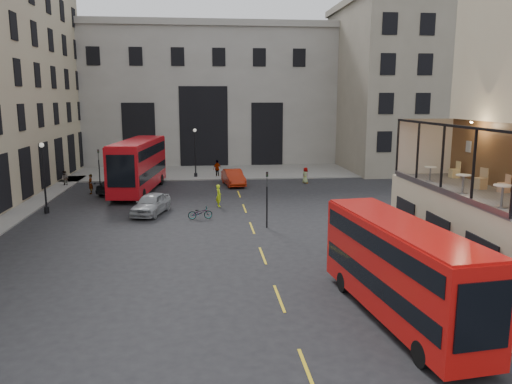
{
  "coord_description": "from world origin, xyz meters",
  "views": [
    {
      "loc": [
        -5.17,
        -20.19,
        8.57
      ],
      "look_at": [
        -2.04,
        9.11,
        3.0
      ],
      "focal_mm": 35.0,
      "sensor_mm": 36.0,
      "label": 1
    }
  ],
  "objects": [
    {
      "name": "cafe_table_far",
      "position": [
        5.78,
        2.68,
        5.06
      ],
      "size": [
        0.56,
        0.56,
        0.7
      ],
      "color": "silver",
      "rests_on": "cafe_floor"
    },
    {
      "name": "cafe_chair_b",
      "position": [
        7.58,
        -0.52,
        4.84
      ],
      "size": [
        0.38,
        0.38,
        0.77
      ],
      "color": "tan",
      "rests_on": "cafe_floor"
    },
    {
      "name": "pavement_far",
      "position": [
        -6.0,
        38.0,
        0.06
      ],
      "size": [
        40.0,
        12.0,
        0.12
      ],
      "primitive_type": "cube",
      "color": "slate",
      "rests_on": "ground"
    },
    {
      "name": "street_lamp_a",
      "position": [
        -17.0,
        18.0,
        2.39
      ],
      "size": [
        0.36,
        0.36,
        5.33
      ],
      "color": "black",
      "rests_on": "ground"
    },
    {
      "name": "cafe_table_mid",
      "position": [
        5.76,
        -0.46,
        5.12
      ],
      "size": [
        0.63,
        0.63,
        0.79
      ],
      "color": "silver",
      "rests_on": "cafe_floor"
    },
    {
      "name": "traffic_light_near",
      "position": [
        -1.0,
        12.0,
        2.42
      ],
      "size": [
        0.16,
        0.2,
        3.8
      ],
      "color": "black",
      "rests_on": "ground"
    },
    {
      "name": "cafe_chair_d",
      "position": [
        7.47,
        3.53,
        4.85
      ],
      "size": [
        0.42,
        0.42,
        0.83
      ],
      "color": "#D4B87A",
      "rests_on": "cafe_floor"
    },
    {
      "name": "traffic_light_far",
      "position": [
        -15.0,
        28.0,
        2.42
      ],
      "size": [
        0.16,
        0.2,
        3.8
      ],
      "color": "black",
      "rests_on": "ground"
    },
    {
      "name": "cafe_chair_c",
      "position": [
        7.04,
        0.42,
        4.88
      ],
      "size": [
        0.56,
        0.56,
        0.92
      ],
      "color": "tan",
      "rests_on": "cafe_floor"
    },
    {
      "name": "street_lamp_b",
      "position": [
        -6.0,
        34.0,
        2.39
      ],
      "size": [
        0.36,
        0.36,
        5.33
      ],
      "color": "black",
      "rests_on": "ground"
    },
    {
      "name": "bus_near",
      "position": [
        2.3,
        -2.52,
        2.19
      ],
      "size": [
        3.31,
        9.96,
        3.9
      ],
      "color": "red",
      "rests_on": "ground"
    },
    {
      "name": "pedestrian_b",
      "position": [
        -12.85,
        31.77,
        0.91
      ],
      "size": [
        1.19,
        1.36,
        1.82
      ],
      "primitive_type": "imported",
      "rotation": [
        0.0,
        0.0,
        1.02
      ],
      "color": "gray",
      "rests_on": "ground"
    },
    {
      "name": "bicycle",
      "position": [
        -5.46,
        14.93,
        0.46
      ],
      "size": [
        1.79,
        0.79,
        0.91
      ],
      "primitive_type": "imported",
      "rotation": [
        0.0,
        0.0,
        1.68
      ],
      "color": "gray",
      "rests_on": "ground"
    },
    {
      "name": "cyclist",
      "position": [
        -3.99,
        19.01,
        0.89
      ],
      "size": [
        0.56,
        0.73,
        1.78
      ],
      "primitive_type": "imported",
      "rotation": [
        0.0,
        0.0,
        1.8
      ],
      "color": "#D7FF1A",
      "rests_on": "ground"
    },
    {
      "name": "cafe_floor",
      "position": [
        6.5,
        0.0,
        4.55
      ],
      "size": [
        3.0,
        10.0,
        0.1
      ],
      "primitive_type": "cube",
      "color": "slate",
      "rests_on": "host_frontage"
    },
    {
      "name": "host_frontage",
      "position": [
        6.5,
        0.0,
        2.25
      ],
      "size": [
        3.0,
        11.0,
        4.5
      ],
      "primitive_type": "cube",
      "color": "tan",
      "rests_on": "ground"
    },
    {
      "name": "cafe_table_near",
      "position": [
        5.75,
        -3.28,
        5.16
      ],
      "size": [
        0.67,
        0.67,
        0.84
      ],
      "color": "white",
      "rests_on": "cafe_floor"
    },
    {
      "name": "pedestrian_d",
      "position": [
        5.18,
        29.19,
        0.81
      ],
      "size": [
        0.87,
        0.94,
        1.62
      ],
      "primitive_type": "imported",
      "rotation": [
        0.0,
        0.0,
        2.16
      ],
      "color": "gray",
      "rests_on": "ground"
    },
    {
      "name": "pedestrian_a",
      "position": [
        -18.66,
        29.71,
        0.78
      ],
      "size": [
        0.92,
        0.83,
        1.56
      ],
      "primitive_type": "imported",
      "rotation": [
        0.0,
        0.0,
        -0.38
      ],
      "color": "gray",
      "rests_on": "ground"
    },
    {
      "name": "pedestrian_c",
      "position": [
        -3.65,
        34.09,
        0.94
      ],
      "size": [
        1.16,
        1.04,
        1.89
      ],
      "primitive_type": "imported",
      "rotation": [
        0.0,
        0.0,
        3.8
      ],
      "color": "gray",
      "rests_on": "ground"
    },
    {
      "name": "ground",
      "position": [
        0.0,
        0.0,
        0.0
      ],
      "size": [
        140.0,
        140.0,
        0.0
      ],
      "primitive_type": "plane",
      "color": "black",
      "rests_on": "ground"
    },
    {
      "name": "car_a",
      "position": [
        -9.11,
        16.87,
        0.79
      ],
      "size": [
        3.04,
        4.99,
        1.59
      ],
      "primitive_type": "imported",
      "rotation": [
        0.0,
        0.0,
        -0.27
      ],
      "color": "#979A9E",
      "rests_on": "ground"
    },
    {
      "name": "building_right",
      "position": [
        20.0,
        39.97,
        10.39
      ],
      "size": [
        16.6,
        18.6,
        20.0
      ],
      "color": "gray",
      "rests_on": "ground"
    },
    {
      "name": "gateway",
      "position": [
        -5.0,
        47.99,
        9.39
      ],
      "size": [
        35.0,
        10.6,
        18.0
      ],
      "color": "#A19D96",
      "rests_on": "ground"
    },
    {
      "name": "bus_far",
      "position": [
        -11.05,
        25.96,
        2.69
      ],
      "size": [
        4.01,
        12.24,
        4.79
      ],
      "color": "#AE0C12",
      "rests_on": "ground"
    },
    {
      "name": "car_b",
      "position": [
        -2.21,
        28.72,
        0.79
      ],
      "size": [
        2.32,
        4.97,
        1.58
      ],
      "primitive_type": "imported",
      "rotation": [
        0.0,
        0.0,
        0.14
      ],
      "color": "#961D09",
      "rests_on": "ground"
    },
    {
      "name": "pedestrian_e",
      "position": [
        -15.36,
        25.6,
        0.89
      ],
      "size": [
        0.63,
        0.76,
        1.79
      ],
      "primitive_type": "imported",
      "rotation": [
        0.0,
        0.0,
        5.08
      ],
      "color": "gray",
      "rests_on": "ground"
    },
    {
      "name": "car_c",
      "position": [
        -13.14,
        25.7,
        0.67
      ],
      "size": [
        3.41,
        5.01,
        1.35
      ],
      "primitive_type": "imported",
      "rotation": [
        0.0,
        0.0,
        2.78
      ],
      "color": "black",
      "rests_on": "ground"
    }
  ]
}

